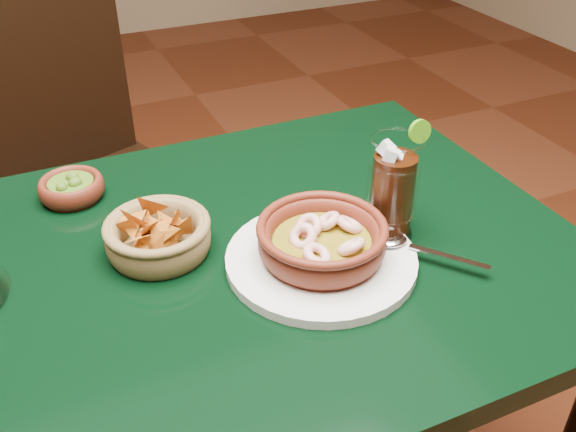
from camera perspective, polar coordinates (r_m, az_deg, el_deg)
name	(u,v)px	position (r m, az deg, el deg)	size (l,w,h in m)	color
dining_table	(204,311)	(1.06, -7.45, -8.37)	(1.20, 0.80, 0.75)	black
dining_chair	(87,176)	(1.69, -17.43, 3.43)	(0.59, 0.59, 0.99)	black
shrimp_plate	(322,245)	(0.97, 3.05, -2.62)	(0.36, 0.29, 0.08)	silver
chip_basket	(158,236)	(1.01, -11.48, -1.76)	(0.20, 0.20, 0.11)	olive
guacamole_ramekin	(72,187)	(1.19, -18.69, 2.43)	(0.13, 0.13, 0.04)	#531C10
cola_drink	(393,189)	(1.02, 9.30, 2.42)	(0.17, 0.17, 0.19)	white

